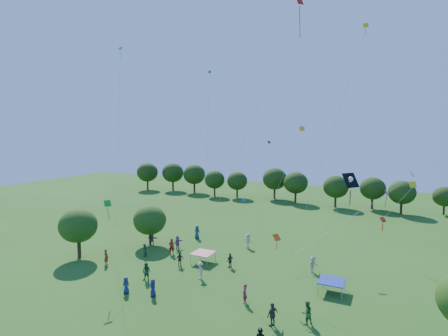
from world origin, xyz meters
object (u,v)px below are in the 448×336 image
Objects in this scene: tent_blue at (332,281)px; red_high_kite at (278,60)px; near_tree_west at (78,226)px; near_tree_north at (150,220)px; pirate_kite at (350,181)px; tent_red_stripe at (203,253)px.

tent_blue is 0.08× the size of red_high_kite.
red_high_kite is (20.96, 6.88, 17.69)m from near_tree_west.
near_tree_north is 25.99m from pirate_kite.
pirate_kite is (1.44, -2.19, 9.32)m from tent_blue.
red_high_kite reaches higher than tent_red_stripe.
tent_blue is (27.25, 3.45, -2.67)m from near_tree_west.
near_tree_west is 29.48m from pirate_kite.
near_tree_west is 1.11× the size of near_tree_north.
near_tree_north is 2.30× the size of tent_red_stripe.
near_tree_north is 23.24m from tent_blue.
tent_red_stripe is 1.00× the size of tent_blue.
tent_blue is (13.84, -1.41, 0.00)m from tent_red_stripe.
near_tree_north is 0.19× the size of red_high_kite.
near_tree_north is 0.52× the size of pirate_kite.
pirate_kite reaches higher than tent_red_stripe.
tent_red_stripe is at bearing 166.75° from pirate_kite.
tent_blue is at bearing -28.63° from red_high_kite.
pirate_kite is at bearing -56.67° from tent_blue.
tent_blue is 0.23× the size of pirate_kite.
near_tree_west reaches higher than tent_blue.
pirate_kite is at bearing 2.51° from near_tree_west.
tent_red_stripe is 13.91m from tent_blue.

